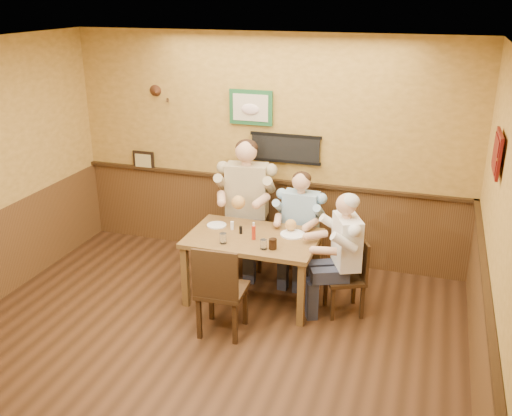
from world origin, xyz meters
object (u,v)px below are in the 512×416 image
at_px(dining_table, 253,244).
at_px(diner_white_elder, 346,261).
at_px(chair_back_right, 300,245).
at_px(diner_tan_shirt, 247,211).
at_px(salt_shaker, 232,226).
at_px(diner_blue_polo, 300,231).
at_px(water_glass_left, 223,238).
at_px(chair_right_end, 345,276).
at_px(pepper_shaker, 241,230).
at_px(cola_tumbler, 273,244).
at_px(chair_near_side, 222,288).
at_px(hot_sauce_bottle, 254,232).
at_px(chair_back_left, 247,227).
at_px(water_glass_mid, 263,244).

relative_size(dining_table, diner_white_elder, 1.16).
bearing_deg(chair_back_right, diner_tan_shirt, 173.41).
distance_m(diner_white_elder, salt_shaker, 1.31).
height_order(diner_blue_polo, water_glass_left, diner_blue_polo).
xyz_separation_m(chair_right_end, diner_blue_polo, (-0.64, 0.63, 0.17)).
xyz_separation_m(diner_tan_shirt, pepper_shaker, (0.18, -0.73, 0.07)).
distance_m(dining_table, diner_blue_polo, 0.75).
height_order(cola_tumbler, salt_shaker, cola_tumbler).
bearing_deg(salt_shaker, chair_near_side, -76.72).
xyz_separation_m(chair_right_end, pepper_shaker, (-1.16, 0.02, 0.37)).
bearing_deg(hot_sauce_bottle, pepper_shaker, 150.68).
bearing_deg(pepper_shaker, hot_sauce_bottle, -29.32).
relative_size(diner_white_elder, salt_shaker, 12.74).
distance_m(diner_blue_polo, pepper_shaker, 0.83).
bearing_deg(salt_shaker, pepper_shaker, -30.57).
xyz_separation_m(chair_near_side, diner_blue_polo, (0.45, 1.38, 0.10)).
xyz_separation_m(chair_near_side, pepper_shaker, (-0.07, 0.76, 0.30)).
bearing_deg(cola_tumbler, diner_white_elder, 19.42).
distance_m(chair_back_left, chair_right_end, 1.53).
distance_m(chair_back_right, hot_sauce_bottle, 0.90).
xyz_separation_m(chair_near_side, water_glass_left, (-0.16, 0.46, 0.31)).
relative_size(chair_back_left, chair_back_right, 1.22).
bearing_deg(dining_table, diner_blue_polo, 60.05).
relative_size(water_glass_left, hot_sauce_bottle, 0.64).
bearing_deg(pepper_shaker, diner_blue_polo, 49.93).
distance_m(chair_back_left, water_glass_left, 1.07).
xyz_separation_m(diner_white_elder, water_glass_mid, (-0.81, -0.29, 0.20)).
relative_size(chair_back_right, water_glass_left, 7.46).
bearing_deg(salt_shaker, diner_blue_polo, 39.94).
xyz_separation_m(diner_white_elder, hot_sauce_bottle, (-0.98, -0.09, 0.23)).
bearing_deg(pepper_shaker, salt_shaker, 149.43).
height_order(chair_near_side, pepper_shaker, chair_near_side).
relative_size(diner_tan_shirt, salt_shaker, 15.33).
relative_size(chair_back_left, diner_blue_polo, 0.85).
relative_size(salt_shaker, pepper_shaker, 1.09).
distance_m(chair_back_left, pepper_shaker, 0.80).
relative_size(chair_back_left, chair_near_side, 1.03).
height_order(diner_tan_shirt, diner_blue_polo, diner_tan_shirt).
bearing_deg(cola_tumbler, chair_back_left, 121.77).
bearing_deg(chair_back_left, chair_near_side, -88.07).
relative_size(chair_near_side, diner_blue_polo, 0.83).
xyz_separation_m(chair_right_end, hot_sauce_bottle, (-0.98, -0.09, 0.42)).
xyz_separation_m(chair_back_left, water_glass_mid, (0.53, -1.03, 0.30)).
relative_size(water_glass_mid, salt_shaker, 1.11).
bearing_deg(hot_sauce_bottle, water_glass_left, -144.64).
bearing_deg(dining_table, chair_back_left, 113.28).
bearing_deg(chair_near_side, diner_blue_polo, -111.28).
height_order(dining_table, diner_tan_shirt, diner_tan_shirt).
relative_size(chair_near_side, cola_tumbler, 8.93).
xyz_separation_m(water_glass_mid, hot_sauce_bottle, (-0.17, 0.20, 0.03)).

